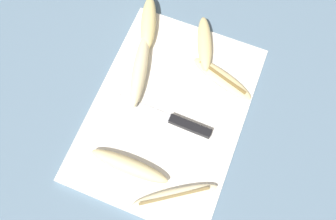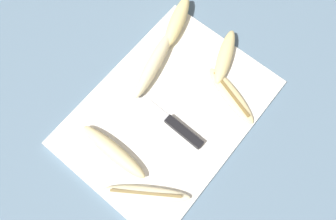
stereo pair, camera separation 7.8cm
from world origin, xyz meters
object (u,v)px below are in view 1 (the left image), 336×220
at_px(banana_spotted_left, 205,44).
at_px(banana_mellow_near, 222,78).
at_px(banana_ripe_center, 129,166).
at_px(knife, 180,122).
at_px(banana_bright_far, 174,196).
at_px(banana_golden_short, 149,23).
at_px(banana_cream_curved, 140,69).

height_order(banana_spotted_left, banana_mellow_near, banana_spotted_left).
bearing_deg(banana_ripe_center, knife, -26.18).
distance_m(banana_ripe_center, banana_mellow_near, 0.31).
xyz_separation_m(banana_spotted_left, banana_bright_far, (-0.38, -0.07, -0.00)).
bearing_deg(banana_mellow_near, banana_bright_far, 178.71).
relative_size(knife, banana_bright_far, 1.39).
height_order(knife, banana_spotted_left, banana_spotted_left).
height_order(knife, banana_golden_short, banana_golden_short).
bearing_deg(banana_golden_short, banana_mellow_near, -108.10).
relative_size(banana_ripe_center, banana_bright_far, 1.04).
distance_m(banana_bright_far, banana_golden_short, 0.44).
distance_m(knife, banana_mellow_near, 0.16).
distance_m(knife, banana_ripe_center, 0.16).
xyz_separation_m(banana_cream_curved, banana_golden_short, (0.13, 0.03, -0.00)).
bearing_deg(knife, banana_bright_far, -162.06).
bearing_deg(banana_ripe_center, banana_cream_curved, 17.49).
height_order(knife, banana_ripe_center, banana_ripe_center).
bearing_deg(banana_bright_far, banana_ripe_center, 78.43).
height_order(banana_spotted_left, banana_golden_short, banana_golden_short).
bearing_deg(banana_ripe_center, banana_mellow_near, -23.71).
relative_size(banana_mellow_near, banana_cream_curved, 0.86).
bearing_deg(banana_cream_curved, banana_golden_short, 13.77).
bearing_deg(banana_spotted_left, banana_cream_curved, 136.30).
xyz_separation_m(banana_spotted_left, banana_ripe_center, (-0.36, 0.05, 0.00)).
bearing_deg(banana_cream_curved, banana_ripe_center, -162.51).
distance_m(knife, banana_golden_short, 0.28).
height_order(banana_ripe_center, banana_cream_curved, banana_cream_curved).
height_order(banana_mellow_near, banana_golden_short, banana_golden_short).
bearing_deg(banana_bright_far, banana_spotted_left, 9.75).
xyz_separation_m(banana_bright_far, banana_golden_short, (0.38, 0.22, 0.01)).
height_order(banana_cream_curved, banana_bright_far, banana_cream_curved).
bearing_deg(banana_mellow_near, knife, 158.75).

